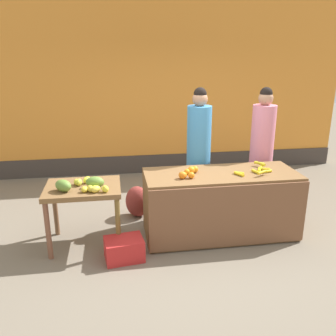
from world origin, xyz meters
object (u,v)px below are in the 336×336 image
Objects in this scene: vendor_woman_blue_shirt at (199,153)px; produce_crate at (124,249)px; vendor_woman_pink_shirt at (261,150)px; produce_sack at (137,201)px.

vendor_woman_blue_shirt is 4.25× the size of produce_crate.
vendor_woman_pink_shirt is at bearing 2.42° from vendor_woman_blue_shirt.
vendor_woman_pink_shirt is 4.00× the size of produce_sack.
vendor_woman_blue_shirt reaches higher than produce_crate.
vendor_woman_pink_shirt is at bearing -0.69° from produce_sack.
vendor_woman_blue_shirt is at bearing -4.08° from produce_sack.
vendor_woman_blue_shirt is at bearing 43.63° from produce_crate.
vendor_woman_blue_shirt is 0.97m from vendor_woman_pink_shirt.
produce_crate is 1.17m from produce_sack.
vendor_woman_pink_shirt reaches higher than produce_crate.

